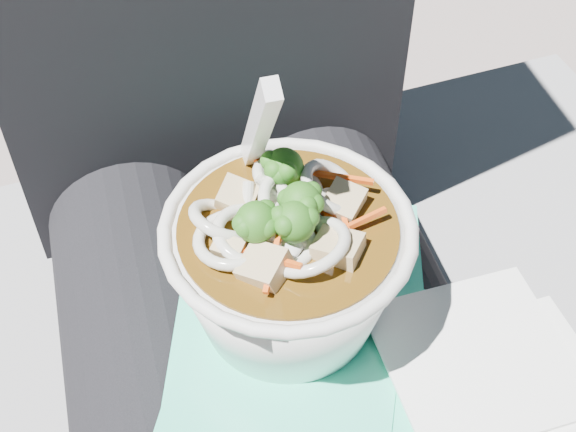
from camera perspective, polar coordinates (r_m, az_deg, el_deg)
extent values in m
cube|color=gray|center=(0.95, -2.53, -14.25)|extent=(1.04, 0.58, 0.42)
cylinder|color=black|center=(0.64, 7.63, -12.10)|extent=(0.15, 0.48, 0.15)
cube|color=#32D2A8|center=(0.57, 2.00, -9.30)|extent=(0.19, 0.19, 0.00)
cube|color=#32D2A8|center=(0.56, 1.05, -10.01)|extent=(0.17, 0.17, 0.00)
cube|color=#32D2A8|center=(0.55, 5.92, -12.19)|extent=(0.19, 0.18, 0.00)
cube|color=#32D2A8|center=(0.59, 0.99, -5.96)|extent=(0.23, 0.24, 0.00)
cube|color=#32D2A8|center=(0.62, 1.55, -1.34)|extent=(0.16, 0.15, 0.00)
cube|color=#32D2A8|center=(0.55, 10.43, -12.51)|extent=(0.22, 0.22, 0.00)
cube|color=#32D2A8|center=(0.56, 0.28, -9.03)|extent=(0.21, 0.22, 0.00)
cube|color=white|center=(0.55, 15.75, -12.56)|extent=(0.14, 0.14, 0.00)
cube|color=white|center=(0.56, 13.28, -9.77)|extent=(0.13, 0.13, 0.00)
torus|color=white|center=(0.50, 0.00, -0.91)|extent=(0.16, 0.16, 0.01)
cylinder|color=#482D0A|center=(0.51, 0.00, -1.13)|extent=(0.14, 0.14, 0.01)
torus|color=silver|center=(0.52, -0.36, 2.22)|extent=(0.05, 0.06, 0.04)
torus|color=silver|center=(0.50, 0.00, -0.67)|extent=(0.04, 0.05, 0.04)
torus|color=silver|center=(0.51, 3.64, -0.03)|extent=(0.05, 0.05, 0.03)
torus|color=silver|center=(0.51, 3.05, 2.04)|extent=(0.06, 0.06, 0.04)
torus|color=silver|center=(0.51, 0.82, 2.07)|extent=(0.04, 0.04, 0.03)
torus|color=silver|center=(0.50, -4.66, -0.32)|extent=(0.05, 0.05, 0.04)
torus|color=silver|center=(0.49, -2.62, -1.38)|extent=(0.06, 0.06, 0.02)
torus|color=silver|center=(0.51, 0.24, 0.76)|extent=(0.05, 0.06, 0.05)
torus|color=silver|center=(0.49, 0.01, -1.87)|extent=(0.04, 0.04, 0.03)
torus|color=silver|center=(0.49, -3.87, -1.64)|extent=(0.07, 0.07, 0.01)
torus|color=silver|center=(0.48, 1.45, -2.18)|extent=(0.06, 0.06, 0.04)
cylinder|color=silver|center=(0.51, -0.46, 1.50)|extent=(0.03, 0.03, 0.03)
cylinder|color=silver|center=(0.51, -2.90, 0.82)|extent=(0.02, 0.03, 0.02)
cylinder|color=silver|center=(0.52, -1.21, 2.75)|extent=(0.01, 0.03, 0.03)
cylinder|color=silver|center=(0.49, 0.30, -1.75)|extent=(0.04, 0.02, 0.02)
cylinder|color=#7A9E4C|center=(0.50, 0.92, 0.06)|extent=(0.01, 0.01, 0.02)
sphere|color=#1A5413|center=(0.49, 0.93, 1.00)|extent=(0.03, 0.03, 0.03)
sphere|color=#1A5413|center=(0.49, 1.86, 0.88)|extent=(0.01, 0.01, 0.01)
sphere|color=#1A5413|center=(0.48, 1.35, 0.72)|extent=(0.01, 0.01, 0.01)
sphere|color=#1A5413|center=(0.49, 1.69, 1.74)|extent=(0.01, 0.01, 0.01)
sphere|color=#1A5413|center=(0.49, -0.03, 1.25)|extent=(0.01, 0.01, 0.01)
cylinder|color=#7A9E4C|center=(0.52, -0.31, 2.53)|extent=(0.01, 0.01, 0.02)
sphere|color=#1A5413|center=(0.51, -0.31, 3.47)|extent=(0.03, 0.03, 0.03)
sphere|color=#1A5413|center=(0.50, -0.58, 2.97)|extent=(0.01, 0.01, 0.01)
sphere|color=#1A5413|center=(0.50, -0.07, 3.22)|extent=(0.01, 0.01, 0.01)
sphere|color=#1A5413|center=(0.50, -0.97, 3.29)|extent=(0.01, 0.01, 0.01)
sphere|color=#1A5413|center=(0.51, -1.28, 3.95)|extent=(0.01, 0.01, 0.01)
cylinder|color=#7A9E4C|center=(0.49, -2.23, -1.36)|extent=(0.01, 0.01, 0.02)
sphere|color=#1A5413|center=(0.48, -2.27, -0.43)|extent=(0.03, 0.03, 0.03)
sphere|color=#1A5413|center=(0.47, -1.47, -0.77)|extent=(0.01, 0.01, 0.01)
sphere|color=#1A5413|center=(0.48, -1.62, 0.44)|extent=(0.01, 0.01, 0.01)
sphere|color=#1A5413|center=(0.47, -3.24, -0.52)|extent=(0.01, 0.01, 0.01)
sphere|color=#1A5413|center=(0.47, -3.04, -0.81)|extent=(0.01, 0.01, 0.01)
cylinder|color=#7A9E4C|center=(0.49, 0.45, -1.36)|extent=(0.01, 0.01, 0.02)
sphere|color=#1A5413|center=(0.48, 0.46, -0.43)|extent=(0.03, 0.03, 0.03)
sphere|color=#1A5413|center=(0.48, -0.58, -0.01)|extent=(0.01, 0.01, 0.01)
sphere|color=#1A5413|center=(0.48, -0.47, -0.03)|extent=(0.01, 0.01, 0.01)
sphere|color=#1A5413|center=(0.47, -0.22, -0.67)|extent=(0.01, 0.01, 0.01)
sphere|color=#1A5413|center=(0.48, 1.50, -0.12)|extent=(0.01, 0.01, 0.01)
cube|color=#F45514|center=(0.51, 1.12, 1.74)|extent=(0.03, 0.03, 0.02)
cube|color=#F45514|center=(0.50, 4.04, -0.20)|extent=(0.01, 0.06, 0.01)
cube|color=#F45514|center=(0.52, 3.20, 2.86)|extent=(0.05, 0.03, 0.01)
cube|color=#F45514|center=(0.50, 4.60, -0.65)|extent=(0.05, 0.01, 0.01)
cube|color=#F45514|center=(0.50, 2.21, 0.61)|extent=(0.02, 0.04, 0.01)
cube|color=#F45514|center=(0.47, -1.12, -3.44)|extent=(0.02, 0.03, 0.01)
cube|color=#F45514|center=(0.47, -1.48, -2.97)|extent=(0.04, 0.03, 0.01)
cube|color=#F45514|center=(0.53, -1.20, 3.36)|extent=(0.03, 0.04, 0.01)
cube|color=tan|center=(0.51, 3.97, 0.94)|extent=(0.03, 0.04, 0.02)
cube|color=tan|center=(0.52, 0.42, 2.50)|extent=(0.03, 0.03, 0.02)
cube|color=tan|center=(0.51, -3.61, 1.36)|extent=(0.03, 0.03, 0.02)
cube|color=tan|center=(0.49, -4.20, -2.35)|extent=(0.02, 0.02, 0.01)
cube|color=tan|center=(0.48, -1.70, -3.66)|extent=(0.04, 0.04, 0.03)
cube|color=tan|center=(0.49, 3.58, -2.33)|extent=(0.04, 0.04, 0.02)
ellipsoid|color=white|center=(0.49, -0.62, -1.50)|extent=(0.03, 0.04, 0.01)
cube|color=white|center=(0.49, -2.05, 6.34)|extent=(0.01, 0.08, 0.12)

